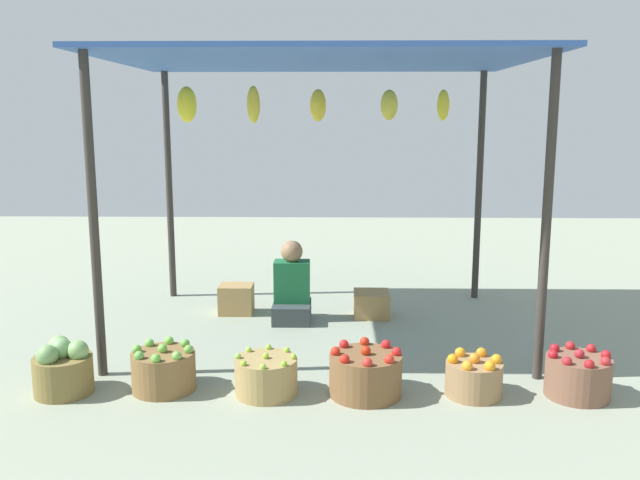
{
  "coord_description": "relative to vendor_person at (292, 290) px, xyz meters",
  "views": [
    {
      "loc": [
        0.11,
        -5.97,
        1.95
      ],
      "look_at": [
        0.0,
        -0.58,
        0.95
      ],
      "focal_mm": 37.63,
      "sensor_mm": 36.0,
      "label": 1
    }
  ],
  "objects": [
    {
      "name": "basket_limes",
      "position": [
        -0.07,
        -1.77,
        -0.16
      ],
      "size": [
        0.44,
        0.44,
        0.31
      ],
      "color": "#A38851",
      "rests_on": "ground"
    },
    {
      "name": "basket_red_apples",
      "position": [
        2.12,
        -1.76,
        -0.15
      ],
      "size": [
        0.45,
        0.45,
        0.35
      ],
      "color": "brown",
      "rests_on": "ground"
    },
    {
      "name": "ground_plane",
      "position": [
        0.29,
        -0.28,
        -0.3
      ],
      "size": [
        14.0,
        14.0,
        0.0
      ],
      "primitive_type": "plane",
      "color": "gray"
    },
    {
      "name": "wooden_crate_stacked_rear",
      "position": [
        -0.57,
        0.22,
        -0.15
      ],
      "size": [
        0.33,
        0.28,
        0.29
      ],
      "primitive_type": "cube",
      "color": "#A6814C",
      "rests_on": "ground"
    },
    {
      "name": "vendor_person",
      "position": [
        0.0,
        0.0,
        0.0
      ],
      "size": [
        0.36,
        0.44,
        0.78
      ],
      "color": "#333D3E",
      "rests_on": "ground"
    },
    {
      "name": "basket_oranges",
      "position": [
        1.39,
        -1.76,
        -0.17
      ],
      "size": [
        0.4,
        0.4,
        0.31
      ],
      "color": "#9A764E",
      "rests_on": "ground"
    },
    {
      "name": "basket_red_tomatoes",
      "position": [
        0.63,
        -1.76,
        -0.14
      ],
      "size": [
        0.51,
        0.51,
        0.36
      ],
      "color": "brown",
      "rests_on": "ground"
    },
    {
      "name": "basket_cabbages",
      "position": [
        -1.52,
        -1.78,
        -0.12
      ],
      "size": [
        0.41,
        0.41,
        0.41
      ],
      "color": "olive",
      "rests_on": "ground"
    },
    {
      "name": "market_stall_structure",
      "position": [
        0.28,
        -0.28,
        1.98
      ],
      "size": [
        3.6,
        2.59,
        2.45
      ],
      "color": "#38332D",
      "rests_on": "ground"
    },
    {
      "name": "basket_green_apples",
      "position": [
        -0.82,
        -1.7,
        -0.15
      ],
      "size": [
        0.46,
        0.46,
        0.34
      ],
      "color": "brown",
      "rests_on": "ground"
    },
    {
      "name": "wooden_crate_near_vendor",
      "position": [
        0.78,
        0.14,
        -0.18
      ],
      "size": [
        0.34,
        0.35,
        0.25
      ],
      "primitive_type": "cube",
      "color": "#9C7C4A",
      "rests_on": "ground"
    }
  ]
}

